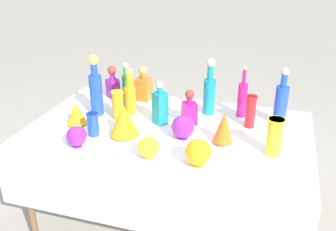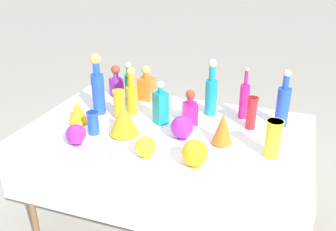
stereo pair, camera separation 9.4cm
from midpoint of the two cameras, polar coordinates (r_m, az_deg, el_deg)
ground_plane at (r=2.85m, az=0.98°, el=-15.90°), size 40.00×40.00×0.00m
display_table at (r=2.42m, az=0.78°, el=-3.81°), size 1.80×1.11×0.76m
tall_bottle_0 at (r=2.60m, az=7.63°, el=3.56°), size 0.08×0.08×0.40m
tall_bottle_1 at (r=2.62m, az=-4.52°, el=3.11°), size 0.08×0.08×0.34m
tall_bottle_2 at (r=2.55m, az=18.15°, el=1.74°), size 0.09×0.09×0.39m
tall_bottle_3 at (r=2.62m, az=-9.63°, el=4.23°), size 0.09×0.09×0.43m
tall_bottle_4 at (r=2.76m, az=-5.00°, el=4.39°), size 0.06×0.06×0.33m
tall_bottle_5 at (r=2.60m, az=12.55°, el=2.38°), size 0.07×0.07×0.36m
square_decanter_0 at (r=2.86m, az=-2.36°, el=4.45°), size 0.12×0.12×0.27m
square_decanter_1 at (r=2.46m, az=-0.04°, el=1.49°), size 0.11×0.11×0.30m
square_decanter_2 at (r=2.48m, az=4.45°, el=0.79°), size 0.13×0.13×0.24m
square_decanter_3 at (r=2.95m, az=-6.99°, el=5.01°), size 0.11×0.11×0.25m
slender_vase_0 at (r=2.17m, az=16.95°, el=-3.31°), size 0.10×0.10×0.22m
slender_vase_1 at (r=2.56m, az=-6.41°, el=1.80°), size 0.09×0.09×0.20m
slender_vase_2 at (r=2.46m, az=13.67°, el=0.51°), size 0.08×0.08×0.22m
slender_vase_3 at (r=2.38m, az=-10.24°, el=-1.01°), size 0.08×0.08×0.15m
fluted_vase_0 at (r=2.24m, az=9.54°, el=-1.92°), size 0.13×0.13×0.20m
fluted_vase_1 at (r=2.32m, az=-5.61°, el=-0.64°), size 0.19×0.19×0.20m
fluted_vase_2 at (r=2.54m, az=-12.57°, el=0.58°), size 0.13×0.13×0.16m
round_bowl_0 at (r=2.09m, az=-2.18°, el=-4.80°), size 0.12×0.12×0.13m
round_bowl_1 at (r=2.01m, az=5.45°, el=-5.75°), size 0.15×0.15×0.15m
round_bowl_2 at (r=2.27m, az=-12.73°, el=-2.85°), size 0.12×0.12×0.13m
round_bowl_3 at (r=2.28m, az=3.33°, el=-1.81°), size 0.14×0.14×0.15m
price_tag_left at (r=2.26m, az=-15.78°, el=-4.93°), size 0.05×0.02×0.03m
price_tag_center at (r=2.23m, az=-14.60°, el=-4.94°), size 0.06×0.02×0.05m
price_tag_right at (r=2.09m, az=-6.66°, el=-6.38°), size 0.05×0.03×0.05m
cardboard_box_behind_left at (r=3.51m, az=9.76°, el=-3.89°), size 0.43×0.37×0.48m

